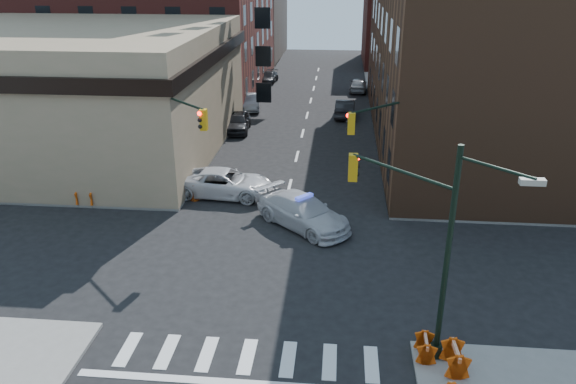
% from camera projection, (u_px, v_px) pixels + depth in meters
% --- Properties ---
extents(ground, '(140.00, 140.00, 0.00)m').
position_uv_depth(ground, '(270.00, 264.00, 26.74)').
color(ground, black).
rests_on(ground, ground).
extents(sidewalk_nw, '(34.00, 54.50, 0.15)m').
position_uv_depth(sidewalk_nw, '(91.00, 98.00, 58.85)').
color(sidewalk_nw, gray).
rests_on(sidewalk_nw, ground).
extents(sidewalk_ne, '(34.00, 54.50, 0.15)m').
position_uv_depth(sidewalk_ne, '(545.00, 108.00, 54.85)').
color(sidewalk_ne, gray).
rests_on(sidewalk_ne, ground).
extents(bank_building, '(22.00, 22.00, 9.00)m').
position_uv_depth(bank_building, '(70.00, 90.00, 41.69)').
color(bank_building, '#9A8165').
rests_on(bank_building, ground).
extents(commercial_row_ne, '(14.00, 34.00, 14.00)m').
position_uv_depth(commercial_row_ne, '(470.00, 49.00, 43.65)').
color(commercial_row_ne, '#533421').
rests_on(commercial_row_ne, ground).
extents(filler_nw, '(20.00, 18.00, 16.00)m').
position_uv_depth(filler_nw, '(213.00, 1.00, 82.14)').
color(filler_nw, brown).
rests_on(filler_nw, ground).
extents(filler_ne, '(16.00, 16.00, 12.00)m').
position_uv_depth(filler_ne, '(424.00, 19.00, 76.61)').
color(filler_ne, maroon).
rests_on(filler_ne, ground).
extents(signal_pole_se, '(5.40, 5.27, 8.00)m').
position_uv_depth(signal_pole_se, '(422.00, 235.00, 19.37)').
color(signal_pole_se, black).
rests_on(signal_pole_se, sidewalk_se).
extents(signal_pole_nw, '(3.58, 3.67, 8.00)m').
position_uv_depth(signal_pole_nw, '(175.00, 140.00, 30.51)').
color(signal_pole_nw, black).
rests_on(signal_pole_nw, sidewalk_nw).
extents(signal_pole_ne, '(3.67, 3.58, 8.00)m').
position_uv_depth(signal_pole_ne, '(392.00, 147.00, 29.50)').
color(signal_pole_ne, black).
rests_on(signal_pole_ne, sidewalk_ne).
extents(tree_ne_near, '(3.00, 3.00, 4.85)m').
position_uv_depth(tree_ne_near, '(392.00, 84.00, 48.69)').
color(tree_ne_near, black).
rests_on(tree_ne_near, sidewalk_ne).
extents(tree_ne_far, '(3.00, 3.00, 4.85)m').
position_uv_depth(tree_ne_far, '(386.00, 68.00, 56.05)').
color(tree_ne_far, black).
rests_on(tree_ne_far, sidewalk_ne).
extents(police_car, '(5.94, 5.70, 1.70)m').
position_uv_depth(police_car, '(303.00, 212.00, 30.24)').
color(police_car, silver).
rests_on(police_car, ground).
extents(pickup, '(6.15, 3.24, 1.65)m').
position_uv_depth(pickup, '(225.00, 183.00, 34.27)').
color(pickup, silver).
rests_on(pickup, ground).
extents(parked_car_wnear, '(2.21, 4.85, 1.61)m').
position_uv_depth(parked_car_wnear, '(238.00, 122.00, 47.32)').
color(parked_car_wnear, black).
rests_on(parked_car_wnear, ground).
extents(parked_car_wfar, '(2.12, 4.64, 1.48)m').
position_uv_depth(parked_car_wfar, '(252.00, 102.00, 54.31)').
color(parked_car_wfar, gray).
rests_on(parked_car_wfar, ground).
extents(parked_car_wdeep, '(2.14, 4.53, 1.28)m').
position_uv_depth(parked_car_wdeep, '(269.00, 77.00, 66.27)').
color(parked_car_wdeep, black).
rests_on(parked_car_wdeep, ground).
extents(parked_car_enear, '(1.90, 4.92, 1.60)m').
position_uv_depth(parked_car_enear, '(345.00, 108.00, 51.80)').
color(parked_car_enear, black).
rests_on(parked_car_enear, ground).
extents(parked_car_efar, '(2.06, 4.56, 1.52)m').
position_uv_depth(parked_car_efar, '(358.00, 85.00, 61.69)').
color(parked_car_efar, gray).
rests_on(parked_car_efar, ground).
extents(pedestrian_a, '(0.81, 0.71, 1.86)m').
position_uv_depth(pedestrian_a, '(164.00, 188.00, 32.78)').
color(pedestrian_a, black).
rests_on(pedestrian_a, sidewalk_nw).
extents(pedestrian_b, '(1.08, 0.97, 1.84)m').
position_uv_depth(pedestrian_b, '(101.00, 183.00, 33.60)').
color(pedestrian_b, black).
rests_on(pedestrian_b, sidewalk_nw).
extents(pedestrian_c, '(1.22, 1.06, 1.97)m').
position_uv_depth(pedestrian_c, '(70.00, 186.00, 32.92)').
color(pedestrian_c, '#222A33').
rests_on(pedestrian_c, sidewalk_nw).
extents(barrel_road, '(0.52, 0.52, 0.90)m').
position_uv_depth(barrel_road, '(325.00, 225.00, 29.71)').
color(barrel_road, red).
rests_on(barrel_road, ground).
extents(barrel_bank, '(0.58, 0.58, 1.04)m').
position_uv_depth(barrel_bank, '(194.00, 192.00, 33.73)').
color(barrel_bank, red).
rests_on(barrel_bank, ground).
extents(barricade_se_a, '(0.57, 1.09, 0.81)m').
position_uv_depth(barricade_se_a, '(425.00, 348.00, 20.08)').
color(barricade_se_a, red).
rests_on(barricade_se_a, sidewalk_se).
extents(barricade_se_b, '(0.69, 1.29, 0.94)m').
position_uv_depth(barricade_se_b, '(455.00, 359.00, 19.43)').
color(barricade_se_b, '#CF4A09').
rests_on(barricade_se_b, sidewalk_se).
extents(barricade_nw_a, '(1.44, 0.85, 1.03)m').
position_uv_depth(barricade_nw_a, '(159.00, 185.00, 34.39)').
color(barricade_nw_a, orange).
rests_on(barricade_nw_a, sidewalk_nw).
extents(barricade_nw_b, '(1.19, 0.60, 0.89)m').
position_uv_depth(barricade_nw_b, '(86.00, 197.00, 32.77)').
color(barricade_nw_b, '#E3560A').
rests_on(barricade_nw_b, sidewalk_nw).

